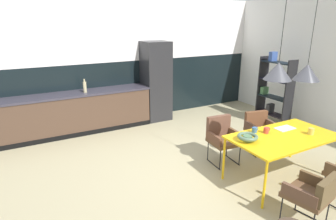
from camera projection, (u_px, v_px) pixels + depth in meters
The scene contains 18 objects.
ground_plane at pixel (204, 178), 4.49m from camera, with size 9.67×9.67×0.00m, color tan.
back_wall_splashback_dark at pixel (128, 90), 7.04m from camera, with size 7.44×0.12×1.46m, color black.
back_wall_panel_upper at pixel (126, 30), 6.60m from camera, with size 7.44×0.12×1.46m, color white.
kitchen_counter at pixel (63, 115), 6.08m from camera, with size 3.87×0.63×0.90m.
refrigerator_column at pixel (156, 81), 6.94m from camera, with size 0.62×0.60×1.93m, color #232326.
dining_table at pixel (284, 138), 4.26m from camera, with size 1.65×0.91×0.73m.
armchair_facing_counter at pixel (222, 134), 4.89m from camera, with size 0.52×0.50×0.81m.
armchair_near_window at pixel (259, 126), 5.31m from camera, with size 0.56×0.56×0.75m.
armchair_far_side at pixel (314, 192), 3.27m from camera, with size 0.56×0.55×0.73m.
fruit_bowl at pixel (248, 137), 4.05m from camera, with size 0.30×0.30×0.09m.
open_book at pixel (285, 128), 4.53m from camera, with size 0.32×0.19×0.02m.
mug_white_ceramic at pixel (255, 130), 4.37m from camera, with size 0.12×0.08×0.08m.
mug_dark_espresso at pixel (311, 131), 4.29m from camera, with size 0.13×0.09×0.10m.
mug_short_terracotta at pixel (266, 130), 4.34m from camera, with size 0.12×0.08×0.09m.
bottle_wine_green at pixel (85, 87), 6.08m from camera, with size 0.08×0.08×0.30m.
open_shelf_unit at pixel (275, 89), 6.61m from camera, with size 0.30×0.83×1.71m.
pendant_lamp_over_table_near at pixel (278, 71), 3.77m from camera, with size 0.37×0.37×1.25m.
pendant_lamp_over_table_far at pixel (307, 72), 4.12m from camera, with size 0.39×0.39×1.33m.
Camera 1 is at (-2.38, -3.21, 2.39)m, focal length 30.08 mm.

